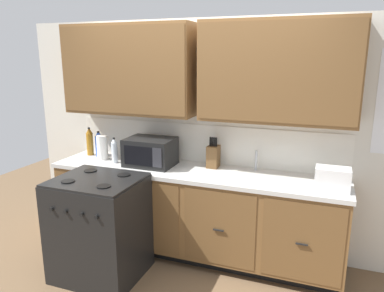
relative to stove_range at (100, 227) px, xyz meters
name	(u,v)px	position (x,y,z in m)	size (l,w,h in m)	color
ground_plane	(182,269)	(0.68, 0.33, -0.47)	(8.00, 8.00, 0.00)	brown
wall_unit	(200,96)	(0.68, 0.83, 1.14)	(4.08, 0.40, 2.35)	silver
counter_run	(193,212)	(0.68, 0.63, 0.00)	(2.91, 0.64, 0.91)	black
stove_range	(100,227)	(0.00, 0.00, 0.00)	(0.76, 0.68, 0.95)	black
microwave	(150,152)	(0.21, 0.64, 0.58)	(0.48, 0.37, 0.28)	black
toaster	(333,179)	(1.95, 0.53, 0.53)	(0.28, 0.18, 0.19)	white
knife_block	(213,156)	(0.83, 0.79, 0.55)	(0.11, 0.14, 0.31)	brown
sink_faucet	(256,160)	(1.25, 0.84, 0.54)	(0.02, 0.02, 0.20)	#B2B5BA
paper_towel_roll	(102,147)	(-0.37, 0.66, 0.57)	(0.12, 0.12, 0.26)	white
bottle_amber	(90,142)	(-0.61, 0.76, 0.59)	(0.07, 0.07, 0.31)	#9E6619
bottle_clear	(114,151)	(-0.18, 0.59, 0.57)	(0.06, 0.06, 0.27)	silver
bottle_blue	(99,144)	(-0.48, 0.75, 0.57)	(0.08, 0.08, 0.28)	blue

